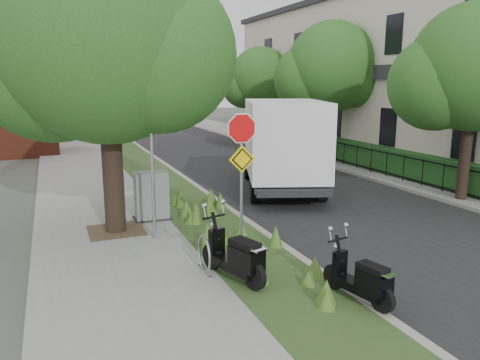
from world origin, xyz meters
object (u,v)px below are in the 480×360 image
at_px(scooter_near, 239,261).
at_px(box_truck, 282,141).
at_px(sign_assembly, 242,152).
at_px(scooter_far, 365,284).
at_px(utility_cabinet, 151,197).

bearing_deg(scooter_near, box_truck, 57.30).
bearing_deg(sign_assembly, scooter_near, -113.68).
xyz_separation_m(scooter_near, scooter_far, (1.67, -1.65, -0.06)).
bearing_deg(utility_cabinet, scooter_near, -81.99).
xyz_separation_m(scooter_near, utility_cabinet, (-0.68, 4.83, 0.22)).
height_order(sign_assembly, scooter_near, sign_assembly).
xyz_separation_m(sign_assembly, scooter_far, (0.84, -3.57, -1.84)).
distance_m(scooter_near, box_truck, 8.46).
distance_m(scooter_near, scooter_far, 2.35).
relative_size(scooter_near, utility_cabinet, 1.33).
xyz_separation_m(sign_assembly, utility_cabinet, (-1.52, 2.92, -1.56)).
relative_size(sign_assembly, utility_cabinet, 2.40).
relative_size(scooter_far, utility_cabinet, 1.17).
bearing_deg(sign_assembly, scooter_far, -76.82).
bearing_deg(box_truck, sign_assembly, -125.67).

